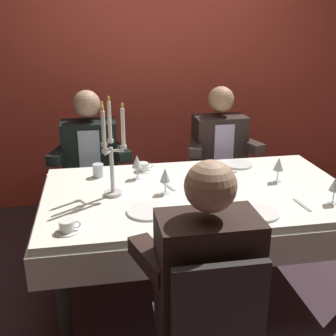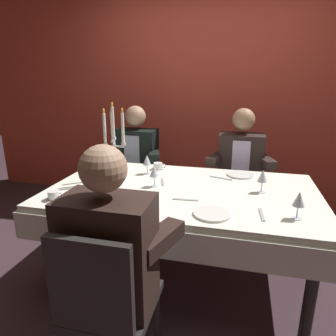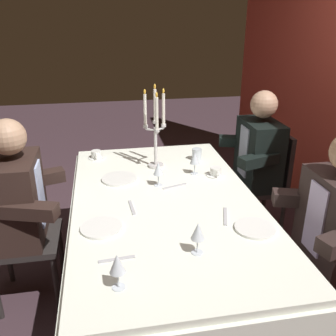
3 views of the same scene
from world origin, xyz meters
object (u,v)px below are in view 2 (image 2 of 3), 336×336
seated_diner_2 (241,161)px  dinner_plate_0 (212,214)px  coffee_cup_1 (158,167)px  wine_glass_3 (154,171)px  seated_diner_0 (137,154)px  wine_glass_1 (263,177)px  water_tumbler_0 (122,164)px  dinner_plate_1 (240,175)px  wine_glass_0 (299,200)px  wine_glass_2 (147,161)px  seated_diner_1 (108,252)px  candelabra (114,147)px  dining_table (182,203)px  dinner_plate_2 (124,196)px  coffee_cup_0 (54,196)px

seated_diner_2 → dinner_plate_0: bearing=-96.5°
dinner_plate_0 → coffee_cup_1: bearing=124.8°
wine_glass_3 → seated_diner_0: 1.01m
wine_glass_1 → water_tumbler_0: wine_glass_1 is taller
dinner_plate_1 → wine_glass_0: wine_glass_0 is taller
wine_glass_2 → seated_diner_1: seated_diner_1 is taller
dinner_plate_1 → wine_glass_2: wine_glass_2 is taller
dinner_plate_0 → wine_glass_2: wine_glass_2 is taller
candelabra → dinner_plate_0: size_ratio=2.73×
wine_glass_1 → wine_glass_2: bearing=166.8°
wine_glass_3 → seated_diner_2: size_ratio=0.13×
dining_table → wine_glass_3: 0.31m
seated_diner_1 → seated_diner_2: same height
candelabra → wine_glass_2: bearing=54.8°
dinner_plate_2 → seated_diner_2: 1.37m
water_tumbler_0 → seated_diner_2: 1.14m
dining_table → candelabra: bearing=177.9°
dinner_plate_0 → dinner_plate_1: (0.15, 0.79, 0.00)m
wine_glass_2 → seated_diner_2: bearing=39.6°
candelabra → seated_diner_0: bearing=99.1°
water_tumbler_0 → seated_diner_0: size_ratio=0.07×
candelabra → water_tumbler_0: 0.41m
wine_glass_2 → seated_diner_2: (0.75, 0.62, -0.12)m
wine_glass_1 → coffee_cup_0: size_ratio=1.24×
seated_diner_2 → seated_diner_1: bearing=-108.0°
coffee_cup_1 → dinner_plate_2: bearing=-94.4°
wine_glass_0 → seated_diner_0: seated_diner_0 is taller
coffee_cup_0 → seated_diner_1: bearing=-38.5°
candelabra → coffee_cup_1: size_ratio=4.56×
wine_glass_0 → wine_glass_2: same height
wine_glass_0 → seated_diner_0: (-1.39, 1.21, -0.12)m
dinner_plate_1 → coffee_cup_1: 0.70m
wine_glass_1 → seated_diner_0: seated_diner_0 is taller
water_tumbler_0 → coffee_cup_0: 0.78m
seated_diner_0 → seated_diner_1: bearing=-74.6°
seated_diner_0 → coffee_cup_1: bearing=-52.7°
water_tumbler_0 → dining_table: bearing=-29.8°
wine_glass_2 → dinner_plate_2: bearing=-89.5°
candelabra → wine_glass_1: 1.09m
dinner_plate_0 → water_tumbler_0: size_ratio=2.49×
dinner_plate_0 → water_tumbler_0: 1.13m
coffee_cup_1 → wine_glass_1: bearing=-22.3°
dining_table → seated_diner_0: bearing=126.9°
dinner_plate_1 → dinner_plate_2: size_ratio=0.90×
coffee_cup_1 → seated_diner_2: bearing=34.9°
dinner_plate_2 → seated_diner_0: (-0.32, 1.14, -0.01)m
coffee_cup_0 → dinner_plate_2: bearing=19.3°
water_tumbler_0 → coffee_cup_0: water_tumbler_0 is taller
water_tumbler_0 → coffee_cup_1: water_tumbler_0 is taller
dining_table → wine_glass_2: (-0.35, 0.27, 0.23)m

